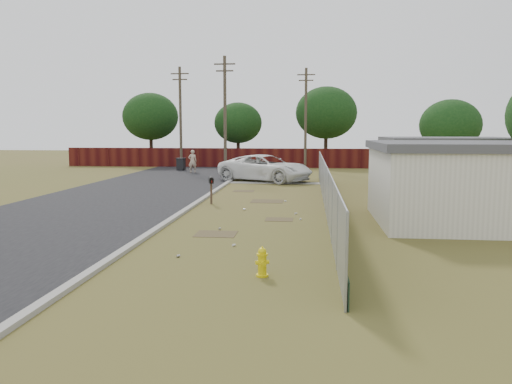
# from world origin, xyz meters

# --- Properties ---
(ground) EXTENTS (120.00, 120.00, 0.00)m
(ground) POSITION_xyz_m (0.00, 0.00, 0.00)
(ground) COLOR brown
(ground) RESTS_ON ground
(street) EXTENTS (15.10, 60.00, 0.12)m
(street) POSITION_xyz_m (-6.76, 8.05, 0.02)
(street) COLOR black
(street) RESTS_ON ground
(chainlink_fence) EXTENTS (0.10, 27.06, 2.02)m
(chainlink_fence) POSITION_xyz_m (3.12, 1.03, 0.80)
(chainlink_fence) COLOR gray
(chainlink_fence) RESTS_ON ground
(privacy_fence) EXTENTS (30.00, 0.12, 1.80)m
(privacy_fence) POSITION_xyz_m (-6.00, 25.00, 0.90)
(privacy_fence) COLOR #4A150F
(privacy_fence) RESTS_ON ground
(utility_poles) EXTENTS (12.60, 8.24, 9.00)m
(utility_poles) POSITION_xyz_m (-3.67, 20.67, 4.69)
(utility_poles) COLOR #4B4032
(utility_poles) RESTS_ON ground
(houses) EXTENTS (9.30, 17.24, 3.10)m
(houses) POSITION_xyz_m (9.70, 3.13, 1.56)
(houses) COLOR silver
(houses) RESTS_ON ground
(horizon_trees) EXTENTS (33.32, 31.94, 7.78)m
(horizon_trees) POSITION_xyz_m (0.84, 23.56, 4.63)
(horizon_trees) COLOR #312116
(horizon_trees) RESTS_ON ground
(fire_hydrant) EXTENTS (0.39, 0.39, 0.75)m
(fire_hydrant) POSITION_xyz_m (1.25, -9.76, 0.35)
(fire_hydrant) COLOR yellow
(fire_hydrant) RESTS_ON ground
(mailbox) EXTENTS (0.34, 0.57, 1.31)m
(mailbox) POSITION_xyz_m (-2.30, 1.83, 1.03)
(mailbox) COLOR brown
(mailbox) RESTS_ON ground
(pickup_truck) EXTENTS (7.24, 5.61, 1.83)m
(pickup_truck) POSITION_xyz_m (-0.63, 12.72, 0.91)
(pickup_truck) COLOR white
(pickup_truck) RESTS_ON ground
(pedestrian) EXTENTS (0.79, 0.63, 1.89)m
(pedestrian) POSITION_xyz_m (-7.23, 18.82, 0.95)
(pedestrian) COLOR tan
(pedestrian) RESTS_ON ground
(trash_bin) EXTENTS (0.75, 0.83, 1.08)m
(trash_bin) POSITION_xyz_m (-8.78, 21.03, 0.56)
(trash_bin) COLOR black
(trash_bin) RESTS_ON ground
(scattered_litter) EXTENTS (3.42, 11.22, 0.07)m
(scattered_litter) POSITION_xyz_m (0.37, -2.69, 0.04)
(scattered_litter) COLOR silver
(scattered_litter) RESTS_ON ground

